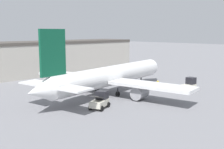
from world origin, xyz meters
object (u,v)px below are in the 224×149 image
Objects in this scene: airplane at (109,77)px; baggage_tug at (189,85)px; belt_loader_truck at (100,100)px; ground_crew_worker at (158,84)px.

baggage_tug is at bearing -43.80° from airplane.
airplane is 9.53× the size of belt_loader_truck.
airplane is 11.19m from ground_crew_worker.
ground_crew_worker is 5.99m from baggage_tug.
belt_loader_truck is (-7.27, -5.59, -2.04)m from airplane.
airplane is 10.48× the size of baggage_tug.
ground_crew_worker is at bearing -14.33° from belt_loader_truck.
belt_loader_truck is at bearing -151.42° from airplane.
airplane reaches higher than baggage_tug.
baggage_tug reaches higher than belt_loader_truck.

